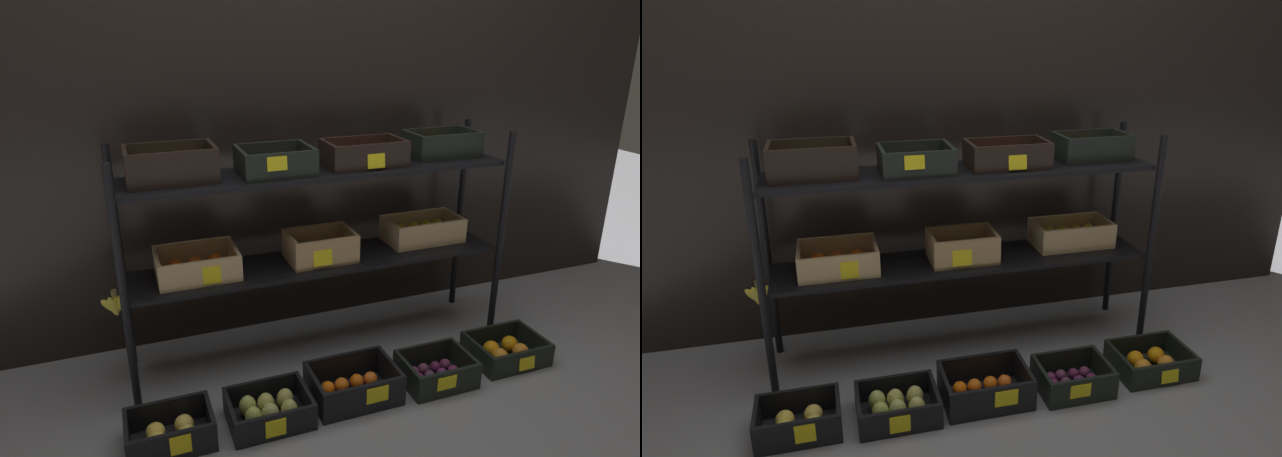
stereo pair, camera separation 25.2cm
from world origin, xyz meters
The scene contains 8 objects.
ground_plane centered at (0.00, 0.00, 0.00)m, with size 10.00×10.00×0.00m, color gray.
storefront_wall centered at (0.00, 0.37, 1.00)m, with size 4.12×0.12×2.00m, color black.
display_rack centered at (-0.01, 0.01, 0.70)m, with size 1.84×0.38×1.03m.
crate_ground_apple_gold centered at (-0.76, -0.43, 0.05)m, with size 0.32×0.22×0.13m.
crate_ground_pear centered at (-0.38, -0.44, 0.05)m, with size 0.32×0.25×0.11m.
crate_ground_tangerine centered at (-0.01, -0.42, 0.05)m, with size 0.36×0.26×0.14m.
crate_ground_plum centered at (0.38, -0.44, 0.04)m, with size 0.30×0.24×0.12m.
crate_ground_orange centered at (0.78, -0.40, 0.04)m, with size 0.33×0.26×0.11m.
Camera 2 is at (-0.58, -2.29, 1.49)m, focal length 31.48 mm.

